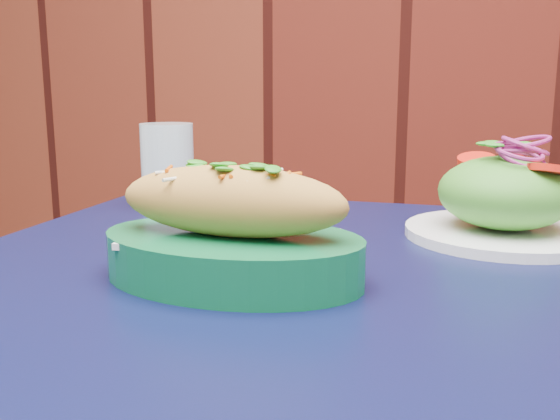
% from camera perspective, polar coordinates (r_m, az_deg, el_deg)
% --- Properties ---
extents(cafe_table, '(0.85, 0.85, 0.75)m').
position_cam_1_polar(cafe_table, '(0.64, 2.98, -13.52)').
color(cafe_table, black).
rests_on(cafe_table, ground).
extents(banh_mi_basket, '(0.25, 0.17, 0.12)m').
position_cam_1_polar(banh_mi_basket, '(0.59, -4.41, -2.07)').
color(banh_mi_basket, '#0C5D32').
rests_on(banh_mi_basket, cafe_table).
extents(salad_plate, '(0.23, 0.23, 0.12)m').
position_cam_1_polar(salad_plate, '(0.79, 19.90, 0.92)').
color(salad_plate, white).
rests_on(salad_plate, cafe_table).
extents(water_glass, '(0.08, 0.08, 0.13)m').
position_cam_1_polar(water_glass, '(0.94, -10.24, 3.97)').
color(water_glass, silver).
rests_on(water_glass, cafe_table).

